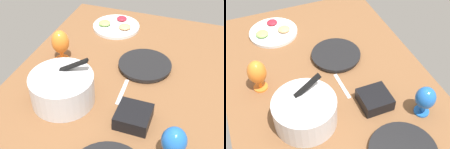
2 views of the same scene
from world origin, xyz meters
TOP-DOWN VIEW (x-y plane):
  - ground_plane at (0.00, 0.00)cm, footprint 160.00×104.00cm
  - dinner_plate_right at (20.22, -10.37)cm, footprint 27.44×27.44cm
  - mixing_bowl at (-15.42, 18.37)cm, footprint 28.49×28.49cm
  - fruit_platter at (55.05, 17.21)cm, footprint 29.18×29.18cm
  - hurricane_glass_orange at (12.85, 33.54)cm, footprint 9.23×9.23cm
  - hurricane_glass_blue at (-30.55, -33.55)cm, footprint 9.26×9.26cm
  - square_bowl_black at (-17.76, -15.25)cm, footprint 14.26×14.26cm
  - fork_by_right_plate at (-1.33, -5.19)cm, footprint 18.06×2.50cm

SIDE VIEW (x-z plane):
  - ground_plane at x=0.00cm, z-range -4.00..0.00cm
  - fork_by_right_plate at x=-1.33cm, z-range 0.00..0.60cm
  - fruit_platter at x=55.05cm, z-range -0.95..3.60cm
  - dinner_plate_right at x=20.22cm, z-range 0.06..3.00cm
  - square_bowl_black at x=-17.76cm, z-range 0.35..6.61cm
  - mixing_bowl at x=-15.42cm, z-range -2.85..17.66cm
  - hurricane_glass_blue at x=-30.55cm, z-range 1.65..17.40cm
  - hurricane_glass_orange at x=12.85cm, z-range 1.78..19.35cm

